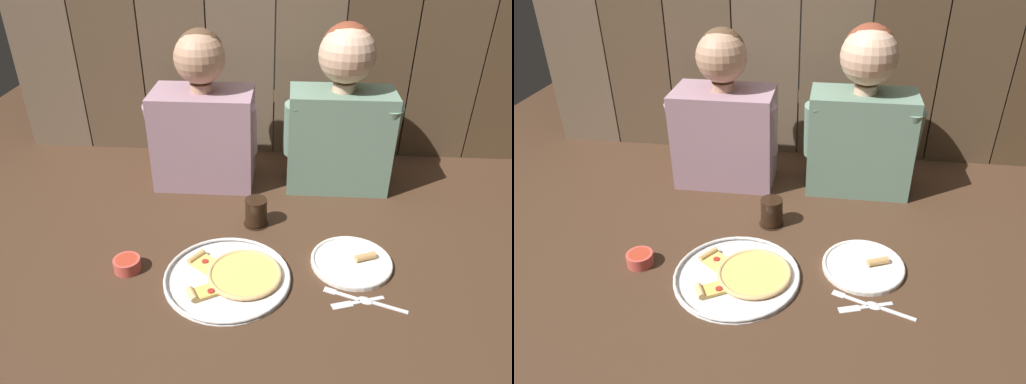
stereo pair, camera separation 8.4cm
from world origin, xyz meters
The scene contains 10 objects.
ground_plane centered at (0.00, 0.00, 0.00)m, with size 3.20×3.20×0.00m, color #422B1C.
pizza_tray centered at (-0.09, -0.10, 0.01)m, with size 0.37×0.37×0.03m.
dinner_plate centered at (0.27, -0.01, 0.01)m, with size 0.25×0.25×0.03m.
drinking_glass centered at (-0.04, 0.19, 0.05)m, with size 0.09×0.09×0.10m.
dipping_bowl centered at (-0.41, -0.08, 0.02)m, with size 0.08×0.08×0.04m.
table_fork centered at (0.24, -0.15, 0.00)m, with size 0.13×0.06×0.01m.
table_knife centered at (0.27, -0.17, 0.00)m, with size 0.15×0.06×0.01m.
table_spoon centered at (0.31, -0.17, 0.00)m, with size 0.14×0.07×0.01m.
diner_left centered at (-0.25, 0.48, 0.26)m, with size 0.41×0.23×0.59m.
diner_right centered at (0.25, 0.48, 0.29)m, with size 0.41×0.21×0.61m.
Camera 1 is at (0.06, -1.15, 0.94)m, focal length 33.16 mm.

